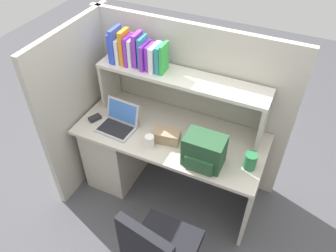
{
  "coord_description": "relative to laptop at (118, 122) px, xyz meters",
  "views": [
    {
      "loc": [
        0.85,
        -1.87,
        2.62
      ],
      "look_at": [
        0.0,
        -0.05,
        0.85
      ],
      "focal_mm": 35.46,
      "sensor_mm": 36.0,
      "label": 1
    }
  ],
  "objects": [
    {
      "name": "overhead_hutch",
      "position": [
        0.44,
        0.31,
        0.3
      ],
      "size": [
        1.44,
        0.28,
        0.45
      ],
      "color": "#BCB7AC",
      "rests_on": "desk"
    },
    {
      "name": "computer_mouse",
      "position": [
        -0.24,
        -0.0,
        -0.03
      ],
      "size": [
        0.1,
        0.12,
        0.03
      ],
      "primitive_type": "cube",
      "rotation": [
        0.0,
        0.0,
        -0.44
      ],
      "color": "#262628",
      "rests_on": "desk"
    },
    {
      "name": "paper_cup",
      "position": [
        0.35,
        -0.1,
        0.0
      ],
      "size": [
        0.08,
        0.08,
        0.11
      ],
      "primitive_type": "cylinder",
      "color": "white",
      "rests_on": "desk"
    },
    {
      "name": "cubicle_partition_rear",
      "position": [
        0.44,
        0.49,
        -0.01
      ],
      "size": [
        1.84,
        0.05,
        1.55
      ],
      "primitive_type": "cube",
      "color": "#B2ADA0",
      "rests_on": "ground_plane"
    },
    {
      "name": "laptop",
      "position": [
        0.0,
        0.0,
        0.0
      ],
      "size": [
        0.33,
        0.28,
        0.22
      ],
      "color": "#B7BABF",
      "rests_on": "desk"
    },
    {
      "name": "backpack",
      "position": [
        0.8,
        -0.08,
        0.07
      ],
      "size": [
        0.3,
        0.23,
        0.25
      ],
      "color": "#264C2D",
      "rests_on": "desk"
    },
    {
      "name": "reference_books_on_shelf",
      "position": [
        0.04,
        0.31,
        0.52
      ],
      "size": [
        0.48,
        0.18,
        0.3
      ],
      "color": "blue",
      "rests_on": "overhead_hutch"
    },
    {
      "name": "cubicle_partition_left",
      "position": [
        -0.41,
        0.06,
        -0.01
      ],
      "size": [
        0.05,
        1.06,
        1.55
      ],
      "primitive_type": "cube",
      "color": "#B2ADA0",
      "rests_on": "ground_plane"
    },
    {
      "name": "snack_canister",
      "position": [
        1.13,
        0.02,
        0.02
      ],
      "size": [
        0.1,
        0.1,
        0.14
      ],
      "primitive_type": "cylinder",
      "color": "#26723F",
      "rests_on": "desk"
    },
    {
      "name": "ground_plane",
      "position": [
        0.44,
        0.11,
        -0.78
      ],
      "size": [
        8.0,
        8.0,
        0.0
      ],
      "primitive_type": "plane",
      "color": "#4C4C51"
    },
    {
      "name": "desk",
      "position": [
        0.05,
        0.11,
        -0.38
      ],
      "size": [
        1.6,
        0.7,
        0.73
      ],
      "color": "beige",
      "rests_on": "ground_plane"
    },
    {
      "name": "tissue_box",
      "position": [
        0.44,
        0.02,
        -0.0
      ],
      "size": [
        0.24,
        0.16,
        0.1
      ],
      "primitive_type": "cube",
      "rotation": [
        0.0,
        0.0,
        0.17
      ],
      "color": "#9E7F60",
      "rests_on": "desk"
    }
  ]
}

